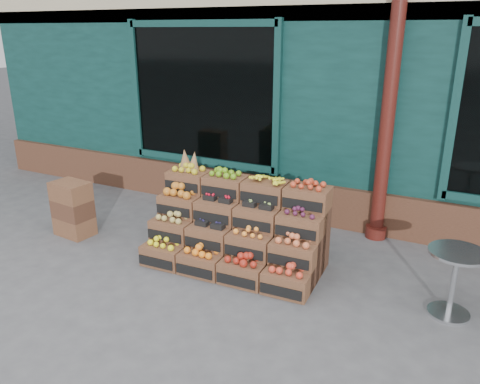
% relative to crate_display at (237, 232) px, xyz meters
% --- Properties ---
extents(ground, '(60.00, 60.00, 0.00)m').
position_rel_crate_display_xyz_m(ground, '(0.16, -0.55, -0.40)').
color(ground, '#4E4E51').
rests_on(ground, ground).
extents(shop_facade, '(12.00, 6.24, 4.80)m').
position_rel_crate_display_xyz_m(shop_facade, '(0.16, 4.56, 2.00)').
color(shop_facade, '#0F3330').
rests_on(shop_facade, ground).
extents(crate_display, '(2.10, 1.09, 1.29)m').
position_rel_crate_display_xyz_m(crate_display, '(0.00, 0.00, 0.00)').
color(crate_display, brown).
rests_on(crate_display, ground).
extents(spare_crates, '(0.54, 0.40, 0.76)m').
position_rel_crate_display_xyz_m(spare_crates, '(-2.37, -0.30, -0.02)').
color(spare_crates, brown).
rests_on(spare_crates, ground).
extents(bistro_table, '(0.55, 0.55, 0.70)m').
position_rel_crate_display_xyz_m(bistro_table, '(2.40, -0.04, 0.04)').
color(bistro_table, silver).
rests_on(bistro_table, ground).
extents(shopkeeper, '(0.80, 0.65, 1.88)m').
position_rel_crate_display_xyz_m(shopkeeper, '(-1.09, 2.07, 0.54)').
color(shopkeeper, '#1D6728').
rests_on(shopkeeper, ground).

